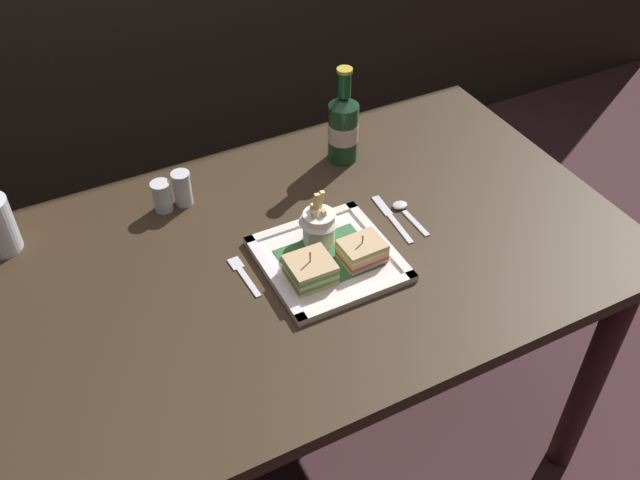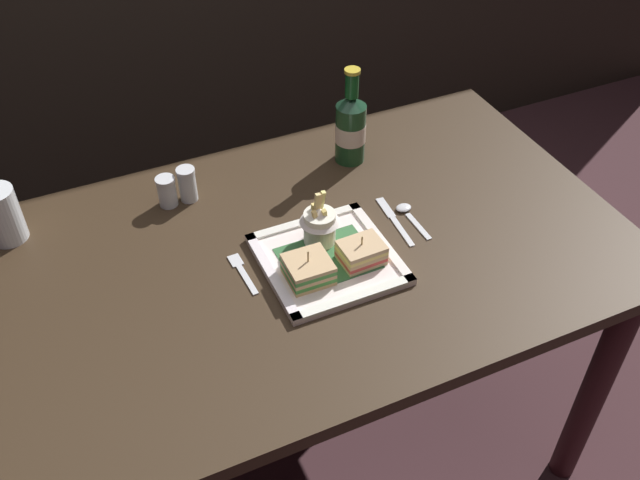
# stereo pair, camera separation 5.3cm
# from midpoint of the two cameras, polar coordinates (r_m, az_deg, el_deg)

# --- Properties ---
(ground_plane) EXTENTS (6.00, 6.00, 0.00)m
(ground_plane) POSITION_cam_midpoint_polar(r_m,az_deg,el_deg) (2.07, -1.27, -16.39)
(ground_plane) COLOR #41262A
(dining_table) EXTENTS (1.33, 0.82, 0.76)m
(dining_table) POSITION_cam_midpoint_polar(r_m,az_deg,el_deg) (1.55, -1.62, -3.65)
(dining_table) COLOR #352718
(dining_table) RESTS_ON ground_plane
(square_plate) EXTENTS (0.26, 0.26, 0.02)m
(square_plate) POSITION_cam_midpoint_polar(r_m,az_deg,el_deg) (1.44, -0.38, -1.59)
(square_plate) COLOR white
(square_plate) RESTS_ON dining_table
(sandwich_half_left) EXTENTS (0.09, 0.08, 0.07)m
(sandwich_half_left) POSITION_cam_midpoint_polar(r_m,az_deg,el_deg) (1.38, -1.90, -2.43)
(sandwich_half_left) COLOR tan
(sandwich_half_left) RESTS_ON square_plate
(sandwich_half_right) EXTENTS (0.09, 0.07, 0.07)m
(sandwich_half_right) POSITION_cam_midpoint_polar(r_m,az_deg,el_deg) (1.42, 2.32, -0.93)
(sandwich_half_right) COLOR tan
(sandwich_half_right) RESTS_ON square_plate
(fries_cup) EXTENTS (0.08, 0.08, 0.12)m
(fries_cup) POSITION_cam_midpoint_polar(r_m,az_deg,el_deg) (1.44, -1.23, 1.52)
(fries_cup) COLOR silver
(fries_cup) RESTS_ON square_plate
(beer_bottle) EXTENTS (0.07, 0.07, 0.24)m
(beer_bottle) POSITION_cam_midpoint_polar(r_m,az_deg,el_deg) (1.67, 0.96, 9.16)
(beer_bottle) COLOR #1B4021
(beer_bottle) RESTS_ON dining_table
(fork) EXTENTS (0.03, 0.12, 0.00)m
(fork) POSITION_cam_midpoint_polar(r_m,az_deg,el_deg) (1.42, -7.29, -2.75)
(fork) COLOR silver
(fork) RESTS_ON dining_table
(knife) EXTENTS (0.03, 0.17, 0.00)m
(knife) POSITION_cam_midpoint_polar(r_m,az_deg,el_deg) (1.55, 4.74, 1.87)
(knife) COLOR silver
(knife) RESTS_ON dining_table
(spoon) EXTENTS (0.03, 0.12, 0.01)m
(spoon) POSITION_cam_midpoint_polar(r_m,az_deg,el_deg) (1.57, 5.81, 2.44)
(spoon) COLOR silver
(spoon) RESTS_ON dining_table
(salt_shaker) EXTENTS (0.04, 0.04, 0.07)m
(salt_shaker) POSITION_cam_midpoint_polar(r_m,az_deg,el_deg) (1.59, -13.53, 3.30)
(salt_shaker) COLOR silver
(salt_shaker) RESTS_ON dining_table
(pepper_shaker) EXTENTS (0.04, 0.04, 0.08)m
(pepper_shaker) POSITION_cam_midpoint_polar(r_m,az_deg,el_deg) (1.60, -11.96, 3.93)
(pepper_shaker) COLOR silver
(pepper_shaker) RESTS_ON dining_table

